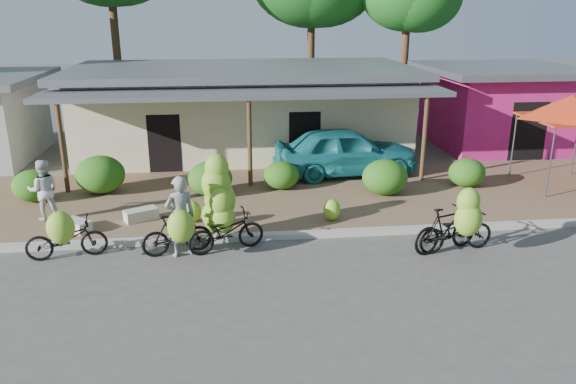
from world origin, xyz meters
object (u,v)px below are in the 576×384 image
at_px(sack_far, 77,225).
at_px(vendor, 180,216).
at_px(teal_van, 345,151).
at_px(bike_far_left, 65,237).
at_px(bike_center, 222,212).
at_px(red_canopy, 571,107).
at_px(bike_left, 178,232).
at_px(bystander, 44,190).
at_px(bike_far_right, 456,231).
at_px(bike_right, 452,225).
at_px(sack_near, 141,215).

height_order(sack_far, vendor, vendor).
bearing_deg(teal_van, bike_far_left, 121.42).
bearing_deg(bike_center, red_canopy, -89.88).
bearing_deg(bike_far_left, bike_left, -101.78).
xyz_separation_m(bystander, teal_van, (8.78, 3.25, -0.00)).
bearing_deg(vendor, bike_center, -179.01).
xyz_separation_m(bike_center, bike_far_right, (5.46, -0.89, -0.39)).
bearing_deg(vendor, bike_far_left, -22.33).
bearing_deg(bike_far_right, teal_van, 2.50).
height_order(red_canopy, bike_far_left, red_canopy).
height_order(bike_left, bike_center, bike_center).
bearing_deg(teal_van, bike_center, 137.05).
height_order(bystander, teal_van, bystander).
distance_m(bike_right, bike_far_right, 0.31).
distance_m(bike_far_right, teal_van, 6.37).
height_order(bike_left, bike_right, bike_right).
bearing_deg(bystander, sack_far, 124.61).
height_order(bike_far_right, vendor, vendor).
bearing_deg(bike_center, bike_far_left, 78.23).
height_order(bike_left, sack_near, bike_left).
distance_m(sack_far, vendor, 3.20).
relative_size(bike_center, bike_right, 1.18).
xyz_separation_m(red_canopy, bike_far_right, (-5.22, -4.27, -2.11)).
xyz_separation_m(bike_right, sack_far, (-8.94, 2.17, -0.46)).
distance_m(red_canopy, sack_near, 13.13).
height_order(sack_near, bystander, bystander).
relative_size(bike_left, bystander, 1.04).
distance_m(bike_left, sack_far, 3.11).
height_order(red_canopy, vendor, red_canopy).
relative_size(bike_left, vendor, 0.88).
xyz_separation_m(bike_left, sack_near, (-1.14, 2.19, -0.33)).
bearing_deg(bike_far_right, bike_center, 71.24).
distance_m(sack_far, teal_van, 8.87).
bearing_deg(bike_left, teal_van, -55.97).
bearing_deg(bike_far_right, bystander, 64.12).
relative_size(red_canopy, bike_far_right, 1.76).
xyz_separation_m(bike_right, bike_far_right, (0.17, 0.14, -0.22)).
bearing_deg(bike_right, bike_far_left, 65.22).
bearing_deg(sack_far, bike_far_left, -85.13).
bearing_deg(bike_left, sack_far, 44.37).
distance_m(vendor, teal_van, 7.64).
height_order(red_canopy, teal_van, red_canopy).
bearing_deg(vendor, bystander, -55.15).
bearing_deg(bike_right, red_canopy, -71.10).
bearing_deg(bike_right, bike_center, 58.61).
bearing_deg(vendor, sack_far, -50.83).
xyz_separation_m(red_canopy, sack_near, (-12.82, -1.66, -2.34)).
bearing_deg(bike_far_right, vendor, 75.99).
relative_size(sack_near, sack_far, 1.13).
distance_m(bike_center, teal_van, 6.74).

